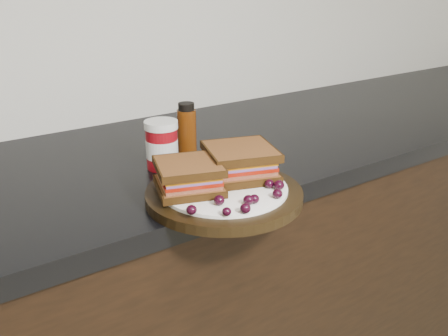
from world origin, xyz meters
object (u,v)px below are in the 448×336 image
at_px(oil_bottle, 187,129).
at_px(plate, 224,195).
at_px(condiment_jar, 162,145).
at_px(sandwich_left, 189,176).

bearing_deg(oil_bottle, plate, -105.70).
height_order(condiment_jar, oil_bottle, oil_bottle).
bearing_deg(sandwich_left, condiment_jar, 95.65).
bearing_deg(condiment_jar, oil_bottle, 27.22).
distance_m(sandwich_left, oil_bottle, 0.25).
distance_m(plate, oil_bottle, 0.26).
bearing_deg(plate, oil_bottle, 74.30).
distance_m(plate, condiment_jar, 0.20).
relative_size(plate, condiment_jar, 2.78).
height_order(plate, condiment_jar, condiment_jar).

